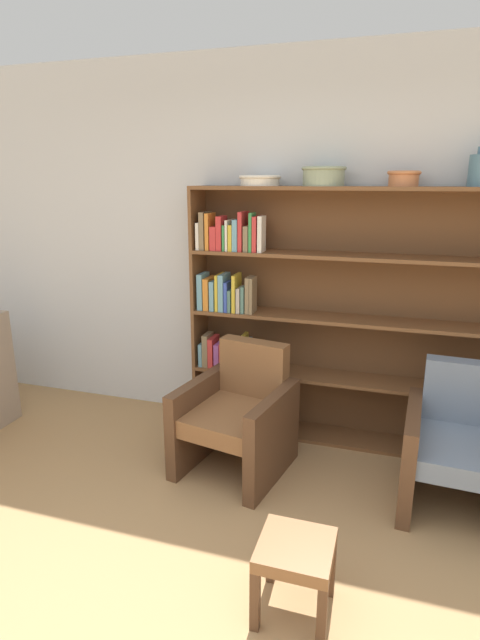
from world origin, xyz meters
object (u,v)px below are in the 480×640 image
(bowl_terracotta, at_px, (404,177))
(armchair_leather, at_px, (238,415))
(bowl_cream, at_px, (260,180))
(armchair_cushioned, at_px, (462,447))
(bowl_stoneware, at_px, (324,175))
(bookshelf, at_px, (325,319))
(footstool, at_px, (295,558))

(bowl_terracotta, bearing_deg, armchair_leather, -148.50)
(bowl_cream, bearing_deg, armchair_cushioned, -22.04)
(bowl_stoneware, height_order, bowl_terracotta, bowl_stoneware)
(bowl_stoneware, distance_m, bowl_terracotta, 0.51)
(armchair_leather, bearing_deg, bowl_stoneware, -115.32)
(bowl_stoneware, height_order, armchair_leather, bowl_stoneware)
(bowl_terracotta, distance_m, armchair_leather, 1.87)
(armchair_leather, xyz_separation_m, armchair_cushioned, (1.37, 0.00, 0.00))
(armchair_leather, relative_size, armchair_cushioned, 1.00)
(bookshelf, xyz_separation_m, footstool, (0.14, -1.66, -0.63))
(bowl_terracotta, bearing_deg, bookshelf, 177.13)
(bowl_terracotta, bearing_deg, footstool, -101.06)
(armchair_leather, xyz_separation_m, footstool, (0.60, -1.07, -0.08))
(bowl_stoneware, relative_size, bowl_terracotta, 1.42)
(bowl_cream, bearing_deg, bookshelf, 2.71)
(bowl_cream, xyz_separation_m, bowl_terracotta, (0.94, -0.00, 0.01))
(bowl_cream, distance_m, bowl_terracotta, 0.94)
(bowl_cream, distance_m, bowl_stoneware, 0.44)
(bowl_cream, bearing_deg, footstool, -69.17)
(bookshelf, distance_m, bowl_cream, 1.08)
(bowl_cream, distance_m, armchair_leather, 1.61)
(armchair_leather, height_order, armchair_cushioned, same)
(footstool, bearing_deg, bowl_terracotta, 78.94)
(bowl_stoneware, relative_size, armchair_leather, 0.36)
(bowl_stoneware, bearing_deg, bookshelf, 25.35)
(bookshelf, xyz_separation_m, armchair_leather, (-0.46, -0.59, -0.55))
(footstool, bearing_deg, bookshelf, 94.75)
(footstool, bearing_deg, armchair_leather, 119.32)
(bowl_cream, distance_m, footstool, 2.37)
(bookshelf, distance_m, bowl_stoneware, 0.99)
(armchair_cushioned, bearing_deg, bowl_cream, -18.49)
(bowl_stoneware, xyz_separation_m, armchair_leather, (-0.42, -0.57, -1.54))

